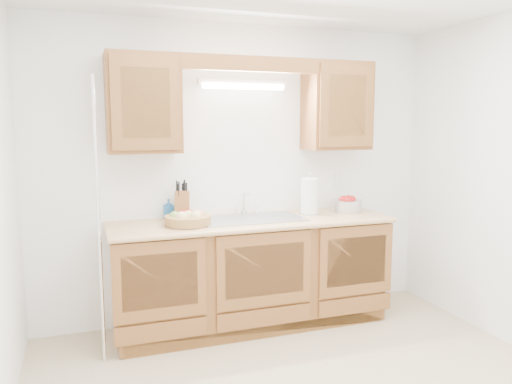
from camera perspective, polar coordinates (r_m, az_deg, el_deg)
name	(u,v)px	position (r m, az deg, el deg)	size (l,w,h in m)	color
room	(318,197)	(2.93, 7.11, -0.59)	(3.52, 3.50, 2.50)	#C3B18D
base_cabinets	(252,274)	(4.19, -0.48, -9.32)	(2.20, 0.60, 0.86)	brown
countertop	(252,222)	(4.07, -0.42, -3.44)	(2.30, 0.63, 0.04)	#DEAF74
upper_cabinet_left	(143,104)	(3.96, -12.78, 9.80)	(0.55, 0.33, 0.75)	brown
upper_cabinet_right	(337,106)	(4.47, 9.20, 9.65)	(0.55, 0.33, 0.75)	brown
valance	(252,64)	(4.02, -0.46, 14.46)	(2.20, 0.05, 0.12)	brown
fluorescent_fixture	(243,84)	(4.22, -1.48, 12.19)	(0.76, 0.08, 0.08)	white
sink	(252,228)	(4.10, -0.51, -4.10)	(0.84, 0.46, 0.36)	#9E9EA3
wire_shelf_pole	(99,223)	(3.59, -17.52, -3.38)	(0.03, 0.03, 2.00)	silver
outlet_plate	(338,181)	(4.69, 9.40, 1.28)	(0.08, 0.01, 0.12)	white
fruit_basket	(188,219)	(3.88, -7.80, -3.05)	(0.44, 0.44, 0.11)	olive
knife_block	(182,205)	(4.07, -8.42, -1.52)	(0.15, 0.21, 0.34)	brown
orange_canister	(182,206)	(4.10, -8.50, -1.61)	(0.09, 0.09, 0.22)	#E9480C
soap_bottle	(169,209)	(4.14, -9.96, -1.89)	(0.08, 0.08, 0.17)	#2267AD
sponge	(181,217)	(4.16, -8.58, -2.88)	(0.10, 0.07, 0.02)	#CC333F
paper_towel	(309,197)	(4.30, 6.13, -0.52)	(0.18, 0.18, 0.37)	silver
apple_bowl	(346,205)	(4.49, 10.29, -1.43)	(0.34, 0.34, 0.15)	silver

